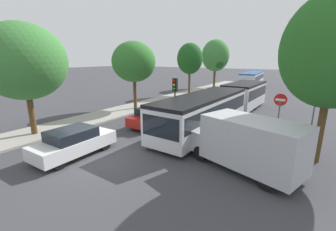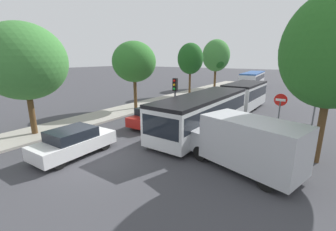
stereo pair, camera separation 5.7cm
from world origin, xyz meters
name	(u,v)px [view 2 (the right image)]	position (x,y,z in m)	size (l,w,h in m)	color
ground_plane	(106,161)	(0.00, 0.00, 0.00)	(200.00, 200.00, 0.00)	#3D3D42
kerb_strip_left	(176,97)	(-6.73, 17.16, 0.07)	(3.20, 44.31, 0.14)	#9E998E
articulated_bus	(224,102)	(2.03, 10.15, 1.43)	(2.88, 16.76, 2.48)	silver
city_bus_rear	(253,78)	(-1.75, 34.31, 1.38)	(3.37, 11.29, 2.39)	silver
queued_car_white	(74,142)	(-1.80, -0.42, 0.71)	(1.77, 4.06, 1.40)	white
queued_car_red	(153,116)	(-1.73, 5.90, 0.70)	(1.73, 3.98, 1.38)	#B21E19
queued_car_graphite	(193,102)	(-1.66, 11.96, 0.74)	(1.83, 4.21, 1.46)	#47474C
queued_car_blue	(216,94)	(-1.90, 18.30, 0.71)	(1.77, 4.06, 1.40)	#284799
white_van	(247,143)	(5.73, 2.86, 1.24)	(5.35, 3.30, 2.31)	#B7BABF
traffic_light	(175,91)	(-0.46, 6.90, 2.50)	(0.34, 0.37, 3.40)	#56595E
no_entry_sign	(279,110)	(6.27, 7.46, 1.88)	(0.70, 0.08, 2.82)	#56595E
direction_sign_post	(317,94)	(7.94, 10.63, 2.57)	(0.18, 1.40, 3.60)	#56595E
tree_left_near	(26,64)	(-6.52, 0.07, 4.45)	(4.85, 4.85, 6.81)	#51381E
tree_left_mid	(134,63)	(-6.33, 9.17, 4.34)	(3.95, 3.95, 6.27)	#51381E
tree_left_far	(190,59)	(-6.05, 19.38, 4.68)	(3.24, 3.24, 6.63)	#51381E
tree_left_distant	(216,56)	(-6.19, 28.23, 5.03)	(4.32, 4.32, 7.64)	#51381E
tree_right_near	(334,51)	(8.30, 5.50, 5.07)	(4.28, 4.28, 7.56)	#51381E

